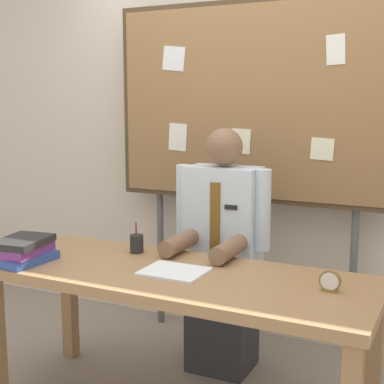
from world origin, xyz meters
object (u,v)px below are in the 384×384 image
at_px(desk, 176,289).
at_px(bulletin_board, 250,106).
at_px(pen_holder, 137,243).
at_px(book_stack, 24,250).
at_px(person, 222,260).
at_px(desk_clock, 330,282).
at_px(open_notebook, 174,272).

height_order(desk, bulletin_board, bulletin_board).
bearing_deg(desk, pen_holder, 149.20).
relative_size(desk, book_stack, 6.07).
height_order(person, bulletin_board, bulletin_board).
distance_m(person, desk_clock, 0.87).
bearing_deg(book_stack, desk_clock, 9.29).
xyz_separation_m(desk, pen_holder, (-0.34, 0.20, 0.14)).
distance_m(bulletin_board, open_notebook, 1.22).
relative_size(person, bulletin_board, 0.65).
distance_m(desk, pen_holder, 0.42).
relative_size(book_stack, pen_holder, 1.90).
bearing_deg(person, open_notebook, -89.87).
bearing_deg(pen_holder, person, 45.81).
distance_m(bulletin_board, pen_holder, 1.08).
height_order(bulletin_board, open_notebook, bulletin_board).
xyz_separation_m(desk, open_notebook, (0.00, -0.02, 0.09)).
bearing_deg(pen_holder, open_notebook, -33.14).
distance_m(person, open_notebook, 0.58).
distance_m(desk, open_notebook, 0.09).
bearing_deg(book_stack, bulletin_board, 57.08).
bearing_deg(desk, person, 90.00).
relative_size(desk, person, 1.35).
relative_size(person, book_stack, 4.49).
distance_m(person, pen_holder, 0.50).
relative_size(desk, bulletin_board, 0.88).
bearing_deg(book_stack, desk, 14.71).
height_order(desk, person, person).
xyz_separation_m(desk, desk_clock, (0.70, 0.04, 0.13)).
height_order(person, open_notebook, person).
distance_m(desk, desk_clock, 0.71).
xyz_separation_m(person, bulletin_board, (-0.00, 0.40, 0.84)).
relative_size(person, open_notebook, 4.74).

